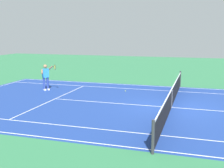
% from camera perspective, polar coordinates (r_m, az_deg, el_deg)
% --- Properties ---
extents(ground_plane, '(60.00, 60.00, 0.00)m').
position_cam_1_polar(ground_plane, '(14.61, 11.64, -4.56)').
color(ground_plane, '#2D7247').
extents(court_slab, '(24.20, 11.40, 0.00)m').
position_cam_1_polar(court_slab, '(14.61, 11.64, -4.55)').
color(court_slab, navy).
rests_on(court_slab, ground_plane).
extents(court_line_markings, '(23.85, 11.05, 0.01)m').
position_cam_1_polar(court_line_markings, '(14.61, 11.64, -4.54)').
color(court_line_markings, white).
rests_on(court_line_markings, ground_plane).
extents(tennis_net, '(0.10, 11.70, 1.08)m').
position_cam_1_polar(tennis_net, '(14.49, 11.71, -2.68)').
color(tennis_net, '#2D2D33').
rests_on(tennis_net, ground_plane).
extents(tennis_player_near, '(1.16, 0.75, 1.70)m').
position_cam_1_polar(tennis_player_near, '(18.91, -12.92, 1.59)').
color(tennis_player_near, navy).
rests_on(tennis_player_near, ground_plane).
extents(tennis_ball, '(0.07, 0.07, 0.07)m').
position_cam_1_polar(tennis_ball, '(18.19, 2.67, -1.35)').
color(tennis_ball, '#CCE01E').
rests_on(tennis_ball, ground_plane).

